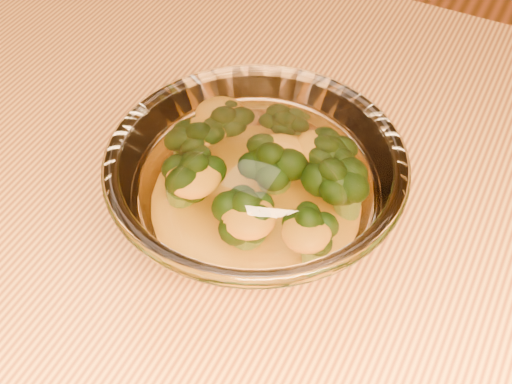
# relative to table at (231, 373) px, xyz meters

# --- Properties ---
(table) EXTENTS (1.20, 0.80, 0.75)m
(table) POSITION_rel_table_xyz_m (0.00, 0.00, 0.00)
(table) COLOR gold
(table) RESTS_ON ground
(glass_bowl) EXTENTS (0.19, 0.19, 0.09)m
(glass_bowl) POSITION_rel_table_xyz_m (-0.01, 0.05, 0.14)
(glass_bowl) COLOR white
(glass_bowl) RESTS_ON table
(cheese_sauce) EXTENTS (0.10, 0.10, 0.03)m
(cheese_sauce) POSITION_rel_table_xyz_m (-0.01, 0.05, 0.13)
(cheese_sauce) COLOR #FF9F15
(cheese_sauce) RESTS_ON glass_bowl
(broccoli_heap) EXTENTS (0.14, 0.12, 0.05)m
(broccoli_heap) POSITION_rel_table_xyz_m (-0.01, 0.07, 0.15)
(broccoli_heap) COLOR black
(broccoli_heap) RESTS_ON cheese_sauce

